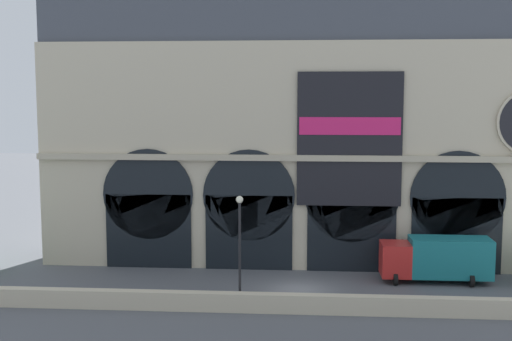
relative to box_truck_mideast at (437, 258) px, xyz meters
The scene contains 5 objects.
ground_plane 10.02m from the box_truck_mideast, 164.53° to the right, with size 200.00×200.00×0.00m, color #54565B.
quay_parapet_wall 11.99m from the box_truck_mideast, 142.88° to the right, with size 90.00×0.70×1.14m, color beige.
station_building 13.30m from the box_truck_mideast, 154.96° to the left, with size 39.30×4.55×20.50m.
box_truck_mideast is the anchor object (origin of this frame).
street_lamp_quayside 14.84m from the box_truck_mideast, 153.97° to the right, with size 0.44×0.44×6.90m.
Camera 1 is at (0.22, -41.78, 12.82)m, focal length 45.14 mm.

